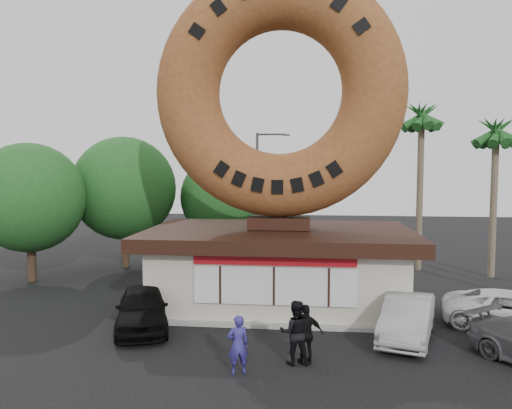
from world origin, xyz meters
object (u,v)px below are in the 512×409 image
Objects in this scene: street_lamp at (259,189)px; person_center at (295,332)px; giant_donut at (280,92)px; person_right at (306,334)px; donut_shop at (279,264)px; car_silver at (407,318)px; person_left at (238,345)px; car_black at (143,308)px.

person_center is at bearing -80.52° from street_lamp.
giant_donut reaches higher than person_right.
giant_donut is 1.31× the size of street_lamp.
giant_donut is at bearing -79.49° from street_lamp.
giant_donut is at bearing 90.00° from donut_shop.
street_lamp is at bearing -86.00° from person_center.
giant_donut is 5.77× the size of person_right.
person_right reaches higher than car_silver.
person_right is at bearing -175.21° from person_left.
donut_shop is 1.40× the size of street_lamp.
street_lamp is (-1.86, 10.02, 2.72)m from donut_shop.
street_lamp reaches higher than car_silver.
person_left is 0.38× the size of car_black.
person_right is at bearing -41.04° from car_black.
car_silver is (9.47, -0.03, -0.04)m from car_black.
person_center is (0.88, -6.36, -0.79)m from donut_shop.
person_left is at bearing -130.06° from car_silver.
donut_shop is 6.06m from car_silver.
donut_shop is at bearing -90.00° from giant_donut.
donut_shop is 2.52× the size of car_silver.
person_left is 1.85m from person_center.
person_left is at bearing 6.86° from person_right.
donut_shop is at bearing 158.26° from car_silver.
car_black is at bearing -42.99° from person_right.
person_left is 5.41m from car_black.
person_right is (0.33, 0.06, -0.07)m from person_center.
person_right is at bearing -126.59° from car_silver.
person_right is 4.33m from car_silver.
giant_donut is 2.31× the size of car_black.
giant_donut is at bearing 20.26° from car_black.
car_black is (-4.79, -3.70, -8.26)m from giant_donut.
street_lamp reaches higher than person_left.
donut_shop is at bearing -79.50° from street_lamp.
car_black is 9.47m from car_silver.
car_silver is at bearing -17.63° from car_black.
car_black is at bearing -142.43° from donut_shop.
street_lamp is 1.80× the size of car_silver.
person_center is 6.27m from car_black.
donut_shop is at bearing -87.60° from person_center.
street_lamp reaches higher than person_center.
person_left is at bearing -58.82° from car_black.
car_silver is (6.53, -13.73, -3.75)m from street_lamp.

